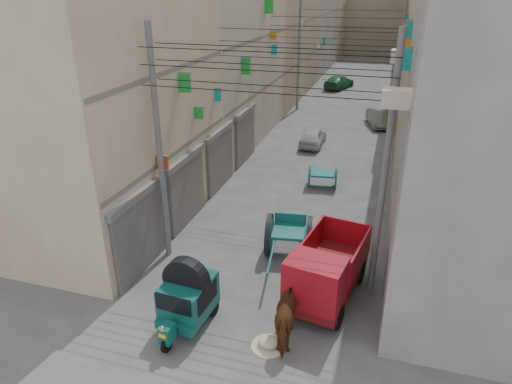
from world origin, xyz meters
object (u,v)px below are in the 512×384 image
at_px(mini_truck, 324,277).
at_px(distant_car_white, 313,136).
at_px(second_cart, 323,174).
at_px(tonga_cart, 289,235).
at_px(distant_car_green, 339,82).
at_px(feed_sack, 268,342).
at_px(horse, 293,314).
at_px(auto_rickshaw, 187,295).
at_px(distant_car_grey, 378,118).

height_order(mini_truck, distant_car_white, mini_truck).
distance_m(mini_truck, second_cart, 9.03).
distance_m(tonga_cart, second_cart, 6.45).
bearing_deg(tonga_cart, distant_car_green, 86.09).
distance_m(feed_sack, horse, 1.00).
bearing_deg(distant_car_green, mini_truck, 113.39).
relative_size(auto_rickshaw, tonga_cart, 0.67).
bearing_deg(second_cart, distant_car_grey, 72.78).
bearing_deg(horse, feed_sack, 32.93).
relative_size(tonga_cart, feed_sack, 5.98).
bearing_deg(second_cart, horse, -92.60).
bearing_deg(mini_truck, distant_car_grey, 97.99).
relative_size(distant_car_white, distant_car_green, 0.79).
bearing_deg(feed_sack, distant_car_grey, 85.95).
bearing_deg(mini_truck, distant_car_white, 110.95).
bearing_deg(horse, mini_truck, -116.75).
bearing_deg(distant_car_green, feed_sack, 111.16).
height_order(feed_sack, horse, horse).
xyz_separation_m(feed_sack, distant_car_green, (-2.67, 34.43, 0.44)).
bearing_deg(distant_car_grey, auto_rickshaw, -115.79).
bearing_deg(feed_sack, mini_truck, 63.48).
bearing_deg(distant_car_green, second_cart, 112.35).
bearing_deg(distant_car_white, second_cart, 104.57).
distance_m(feed_sack, distant_car_green, 34.54).
distance_m(auto_rickshaw, tonga_cart, 4.81).
distance_m(auto_rickshaw, second_cart, 11.05).
bearing_deg(distant_car_green, auto_rickshaw, 107.10).
bearing_deg(distant_car_grey, horse, -108.28).
bearing_deg(feed_sack, auto_rickshaw, 174.28).
relative_size(feed_sack, distant_car_grey, 0.18).
relative_size(tonga_cart, distant_car_white, 1.09).
bearing_deg(horse, distant_car_white, -90.23).
distance_m(second_cart, distant_car_green, 23.45).
distance_m(tonga_cart, horse, 4.31).
bearing_deg(feed_sack, horse, 41.68).
height_order(mini_truck, second_cart, mini_truck).
height_order(auto_rickshaw, horse, horse).
height_order(auto_rickshaw, feed_sack, auto_rickshaw).
height_order(tonga_cart, feed_sack, tonga_cart).
bearing_deg(distant_car_white, horse, 98.43).
height_order(horse, distant_car_green, horse).
xyz_separation_m(horse, distant_car_green, (-3.21, 33.95, -0.25)).
distance_m(tonga_cart, feed_sack, 4.73).
bearing_deg(mini_truck, auto_rickshaw, -141.76).
distance_m(tonga_cart, mini_truck, 2.96).
bearing_deg(distant_car_white, distant_car_grey, -123.20).
relative_size(mini_truck, distant_car_white, 1.20).
relative_size(auto_rickshaw, feed_sack, 4.01).
distance_m(auto_rickshaw, mini_truck, 4.05).
bearing_deg(distant_car_white, feed_sack, 96.43).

